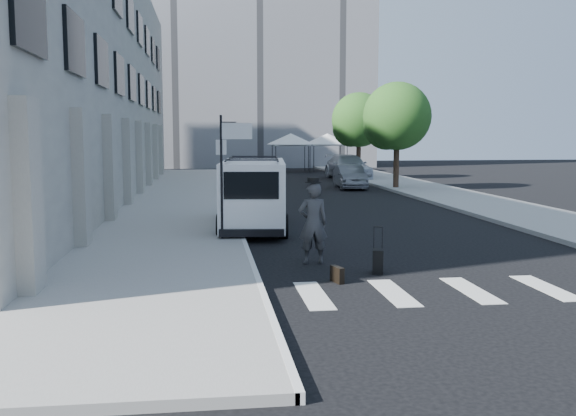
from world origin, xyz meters
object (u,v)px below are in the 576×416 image
object	(u,v)px
parked_car_b	(350,177)
businessman	(313,223)
briefcase	(337,275)
parked_car_a	(351,177)
cargo_van	(254,194)
suitcase	(378,261)
parked_car_c	(348,167)

from	to	relation	value
parked_car_b	businessman	bearing A→B (deg)	-101.95
briefcase	parked_car_a	size ratio (longest dim) A/B	0.11
cargo_van	suitcase	bearing A→B (deg)	-66.90
suitcase	parked_car_a	size ratio (longest dim) A/B	0.27
briefcase	businessman	bearing A→B (deg)	79.04
suitcase	parked_car_a	xyz separation A→B (m)	(4.52, 22.38, 0.39)
suitcase	parked_car_a	world-z (taller)	parked_car_a
cargo_van	parked_car_c	xyz separation A→B (m)	(8.28, 22.83, -0.32)
businessman	parked_car_b	distance (m)	22.02
cargo_van	parked_car_c	distance (m)	24.28
parked_car_a	suitcase	bearing A→B (deg)	-95.29
businessman	briefcase	distance (m)	2.19
cargo_van	parked_car_b	distance (m)	16.76
briefcase	parked_car_c	distance (m)	31.59
businessman	cargo_van	xyz separation A→B (m)	(-0.98, 5.92, 0.19)
cargo_van	parked_car_b	bearing A→B (deg)	72.03
cargo_van	parked_car_a	size ratio (longest dim) A/B	1.56
parked_car_a	parked_car_c	world-z (taller)	parked_car_c
parked_car_a	businessman	bearing A→B (deg)	-99.19
businessman	parked_car_b	xyz separation A→B (m)	(5.75, 21.26, -0.31)
suitcase	cargo_van	world-z (taller)	cargo_van
parked_car_b	suitcase	bearing A→B (deg)	-98.08
suitcase	parked_car_b	xyz separation A→B (m)	(4.48, 22.52, 0.39)
briefcase	suitcase	xyz separation A→B (m)	(1.09, 0.77, 0.11)
businessman	parked_car_c	world-z (taller)	businessman
briefcase	suitcase	size ratio (longest dim) A/B	0.42
briefcase	parked_car_b	size ratio (longest dim) A/B	0.11
businessman	parked_car_a	distance (m)	21.90
briefcase	parked_car_c	xyz separation A→B (m)	(7.12, 30.77, 0.68)
briefcase	parked_car_c	world-z (taller)	parked_car_c
cargo_van	parked_car_a	distance (m)	16.65
parked_car_b	parked_car_a	bearing A→B (deg)	-69.90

